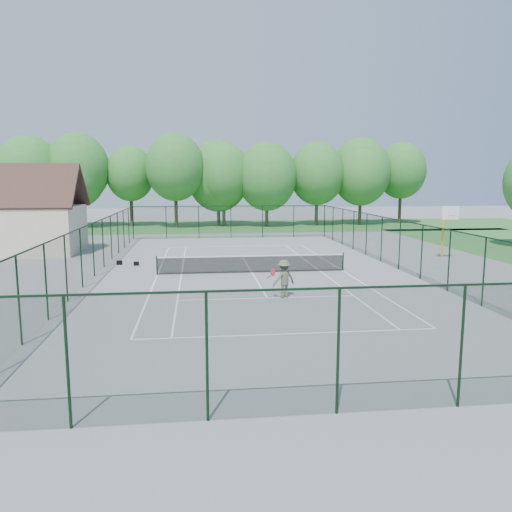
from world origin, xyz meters
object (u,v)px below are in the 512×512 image
Objects in this scene: tennis_player at (284,279)px; basketball_goal at (447,222)px; tennis_net at (252,263)px; sports_bag_a at (119,263)px.

basketball_goal is at bearing 37.64° from tennis_player.
tennis_net is 32.32× the size of sports_bag_a.
sports_bag_a is 13.55m from tennis_player.
basketball_goal is (13.93, 3.77, 1.99)m from tennis_net.
tennis_player is (0.78, -6.37, 0.31)m from tennis_net.
tennis_net is 14.57m from basketball_goal.
sports_bag_a is at bearing 179.99° from basketball_goal.
basketball_goal is 22.24m from sports_bag_a.
sports_bag_a is at bearing 131.43° from tennis_player.
sports_bag_a is 0.15× the size of tennis_player.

